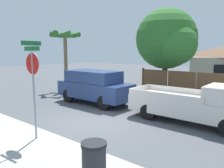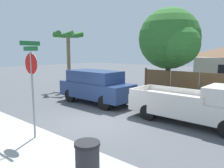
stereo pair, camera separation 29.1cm
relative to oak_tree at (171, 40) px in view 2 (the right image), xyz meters
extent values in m
plane|color=#4C4F54|center=(0.74, -9.01, -3.98)|extent=(80.00, 80.00, 0.00)
cube|color=#A3A39E|center=(0.74, -12.61, -3.97)|extent=(36.00, 3.20, 0.01)
cube|color=brown|center=(-0.60, -0.82, -3.11)|extent=(2.00, 0.06, 1.73)
cube|color=brown|center=(1.47, -0.82, -3.11)|extent=(2.00, 0.06, 1.73)
cube|color=brown|center=(3.55, -0.82, -3.11)|extent=(2.00, 0.06, 1.73)
cube|color=brown|center=(-1.64, -0.82, -3.06)|extent=(0.12, 0.12, 1.83)
cube|color=black|center=(3.02, 3.45, -2.46)|extent=(1.00, 0.04, 1.10)
cylinder|color=brown|center=(-0.22, 0.12, -2.80)|extent=(0.40, 0.40, 2.34)
sphere|color=#2D6B28|center=(-0.22, 0.12, 0.11)|extent=(4.64, 4.64, 4.64)
sphere|color=#31732C|center=(0.82, -0.46, -0.36)|extent=(3.01, 3.01, 3.01)
cylinder|color=brown|center=(-6.56, -4.53, -1.69)|extent=(0.28, 0.28, 4.56)
cone|color=#2D6B28|center=(-5.76, -4.53, 0.37)|extent=(0.44, 1.51, 0.66)
cone|color=#2D6B28|center=(-6.16, -3.83, 0.37)|extent=(1.53, 1.14, 0.66)
cone|color=#2D6B28|center=(-6.96, -3.83, 0.37)|extent=(1.53, 1.14, 0.66)
cone|color=#2D6B28|center=(-7.36, -4.53, 0.37)|extent=(0.44, 1.51, 0.66)
cone|color=#2D6B28|center=(-6.96, -5.22, 0.37)|extent=(1.53, 1.14, 0.66)
cone|color=#2D6B28|center=(-6.16, -5.22, 0.37)|extent=(1.53, 1.14, 0.66)
cube|color=navy|center=(-1.65, -6.41, -3.14)|extent=(4.73, 1.93, 0.90)
cube|color=navy|center=(-1.77, -6.41, -2.35)|extent=(3.32, 1.76, 0.69)
cube|color=black|center=(-0.20, -6.43, -2.35)|extent=(0.08, 1.65, 0.58)
cylinder|color=black|center=(-0.18, -5.60, -3.58)|extent=(0.80, 0.22, 0.80)
cylinder|color=black|center=(-0.20, -7.25, -3.58)|extent=(0.80, 0.22, 0.80)
cylinder|color=black|center=(-3.10, -5.57, -3.58)|extent=(0.80, 0.22, 0.80)
cylinder|color=black|center=(-3.12, -7.22, -3.58)|extent=(0.80, 0.22, 0.80)
cube|color=silver|center=(4.14, -6.41, -3.26)|extent=(5.42, 1.96, 0.74)
cube|color=silver|center=(3.24, -5.50, -2.76)|extent=(3.39, 0.12, 0.26)
cube|color=silver|center=(3.22, -7.30, -2.76)|extent=(3.39, 0.12, 0.26)
cube|color=silver|center=(1.48, -6.38, -2.76)|extent=(0.10, 1.80, 0.26)
cylinder|color=black|center=(2.48, -5.55, -3.62)|extent=(0.72, 0.22, 0.72)
cylinder|color=black|center=(2.46, -7.23, -3.62)|extent=(0.72, 0.22, 0.72)
cylinder|color=gray|center=(0.44, -11.68, -2.43)|extent=(0.07, 0.07, 3.09)
cylinder|color=red|center=(0.44, -11.68, -1.31)|extent=(0.73, 0.06, 0.73)
cylinder|color=white|center=(0.44, -11.68, -1.31)|extent=(0.77, 0.05, 0.77)
cube|color=#19602D|center=(0.44, -11.68, -0.79)|extent=(0.84, 0.06, 0.15)
cube|color=#19602D|center=(0.44, -11.68, -0.61)|extent=(0.06, 0.76, 0.15)
cylinder|color=#28282D|center=(3.98, -12.40, -3.50)|extent=(0.56, 0.56, 0.96)
cylinder|color=black|center=(3.98, -12.40, -2.98)|extent=(0.60, 0.60, 0.08)
camera|label=1|loc=(7.25, -15.80, -0.91)|focal=35.00mm
camera|label=2|loc=(7.47, -15.61, -0.91)|focal=35.00mm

